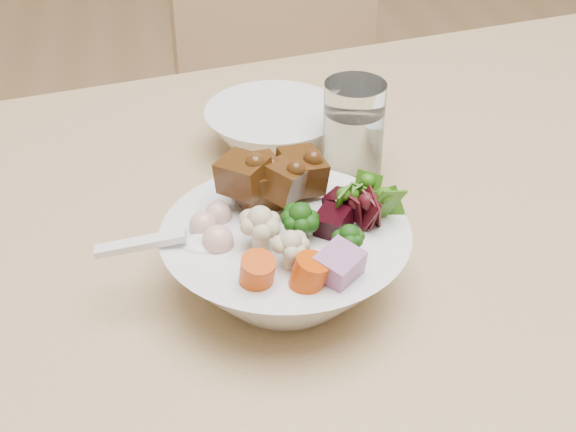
% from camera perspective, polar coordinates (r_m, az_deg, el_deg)
% --- Properties ---
extents(dining_table, '(1.53, 1.03, 0.67)m').
position_cam_1_polar(dining_table, '(0.90, 18.97, -1.53)').
color(dining_table, tan).
rests_on(dining_table, ground).
extents(chair_far, '(0.45, 0.45, 0.82)m').
position_cam_1_polar(chair_far, '(1.41, 0.95, 7.78)').
color(chair_far, tan).
rests_on(chair_far, ground).
extents(food_bowl, '(0.20, 0.20, 0.11)m').
position_cam_1_polar(food_bowl, '(0.66, -0.07, -2.75)').
color(food_bowl, silver).
rests_on(food_bowl, dining_table).
extents(soup_spoon, '(0.10, 0.03, 0.02)m').
position_cam_1_polar(soup_spoon, '(0.63, -7.19, -2.03)').
color(soup_spoon, silver).
rests_on(soup_spoon, food_bowl).
extents(water_glass, '(0.06, 0.06, 0.10)m').
position_cam_1_polar(water_glass, '(0.80, 4.64, 5.73)').
color(water_glass, white).
rests_on(water_glass, dining_table).
extents(side_bowl, '(0.15, 0.15, 0.05)m').
position_cam_1_polar(side_bowl, '(0.86, -0.99, 6.10)').
color(side_bowl, silver).
rests_on(side_bowl, dining_table).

